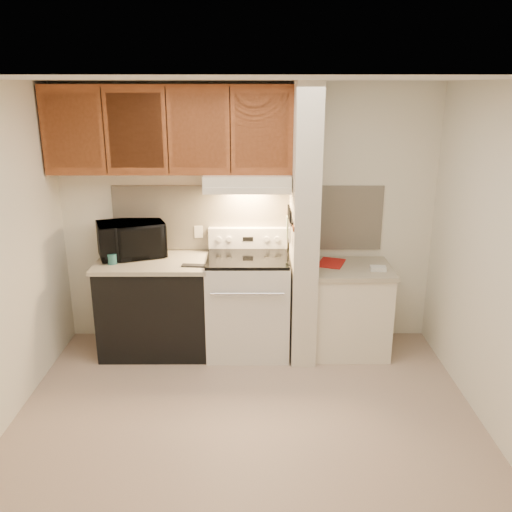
{
  "coord_description": "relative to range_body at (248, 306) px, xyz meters",
  "views": [
    {
      "loc": [
        0.06,
        -3.61,
        2.46
      ],
      "look_at": [
        0.08,
        0.75,
        1.08
      ],
      "focal_mm": 38.0,
      "sensor_mm": 36.0,
      "label": 1
    }
  ],
  "objects": [
    {
      "name": "right_cab_base",
      "position": [
        0.97,
        -0.01,
        -0.06
      ],
      "size": [
        0.7,
        0.6,
        0.81
      ],
      "primitive_type": "cube",
      "color": "#EFE6CE",
      "rests_on": "floor"
    },
    {
      "name": "knife_handle_c",
      "position": [
        0.38,
        -0.05,
        0.91
      ],
      "size": [
        0.02,
        0.02,
        0.1
      ],
      "primitive_type": "cylinder",
      "color": "black",
      "rests_on": "knife_strip"
    },
    {
      "name": "wall_back",
      "position": [
        0.0,
        0.34,
        0.79
      ],
      "size": [
        3.6,
        2.5,
        0.02
      ],
      "primitive_type": "cube",
      "rotation": [
        1.57,
        0.0,
        0.0
      ],
      "color": "white",
      "rests_on": "floor"
    },
    {
      "name": "knife_strip",
      "position": [
        0.39,
        -0.06,
        0.86
      ],
      "size": [
        0.02,
        0.42,
        0.04
      ],
      "primitive_type": "cube",
      "color": "black",
      "rests_on": "partition_pillar"
    },
    {
      "name": "pillar_trim",
      "position": [
        0.39,
        -0.01,
        0.84
      ],
      "size": [
        0.01,
        0.7,
        0.04
      ],
      "primitive_type": "cube",
      "color": "brown",
      "rests_on": "partition_pillar"
    },
    {
      "name": "left_countertop",
      "position": [
        -0.88,
        0.01,
        0.43
      ],
      "size": [
        1.04,
        0.67,
        0.04
      ],
      "primitive_type": "cube",
      "color": "#B3A990",
      "rests_on": "dishwasher_front"
    },
    {
      "name": "knife_blade_c",
      "position": [
        0.38,
        -0.05,
        0.74
      ],
      "size": [
        0.01,
        0.04,
        0.2
      ],
      "primitive_type": "cube",
      "color": "silver",
      "rests_on": "knife_strip"
    },
    {
      "name": "knife_blade_d",
      "position": [
        0.38,
        0.01,
        0.76
      ],
      "size": [
        0.01,
        0.04,
        0.16
      ],
      "primitive_type": "cube",
      "color": "silver",
      "rests_on": "knife_strip"
    },
    {
      "name": "spoon_rest",
      "position": [
        -0.48,
        -0.16,
        0.46
      ],
      "size": [
        0.22,
        0.09,
        0.01
      ],
      "primitive_type": "cube",
      "rotation": [
        0.0,
        0.0,
        -0.1
      ],
      "color": "black",
      "rests_on": "left_countertop"
    },
    {
      "name": "outlet",
      "position": [
        -0.48,
        0.32,
        0.64
      ],
      "size": [
        0.08,
        0.01,
        0.12
      ],
      "primitive_type": "cube",
      "color": "#EFE6CE",
      "rests_on": "backsplash"
    },
    {
      "name": "cab_gap_b",
      "position": [
        -0.69,
        0.01,
        1.62
      ],
      "size": [
        0.01,
        0.01,
        0.73
      ],
      "primitive_type": "cube",
      "color": "black",
      "rests_on": "upper_cabinets"
    },
    {
      "name": "wall_right",
      "position": [
        1.8,
        -1.16,
        0.79
      ],
      "size": [
        0.02,
        3.0,
        2.5
      ],
      "primitive_type": "cube",
      "color": "white",
      "rests_on": "floor"
    },
    {
      "name": "knife_handle_a",
      "position": [
        0.38,
        -0.22,
        0.91
      ],
      "size": [
        0.02,
        0.02,
        0.1
      ],
      "primitive_type": "cylinder",
      "color": "black",
      "rests_on": "knife_strip"
    },
    {
      "name": "hood_lip",
      "position": [
        0.0,
        -0.08,
        1.12
      ],
      "size": [
        0.78,
        0.04,
        0.06
      ],
      "primitive_type": "cube",
      "color": "#EFE6CE",
      "rests_on": "range_hood"
    },
    {
      "name": "cab_door_a",
      "position": [
        -1.51,
        0.01,
        1.62
      ],
      "size": [
        0.46,
        0.01,
        0.63
      ],
      "primitive_type": "cube",
      "color": "brown",
      "rests_on": "upper_cabinets"
    },
    {
      "name": "partition_pillar",
      "position": [
        0.51,
        -0.01,
        0.79
      ],
      "size": [
        0.22,
        0.7,
        2.5
      ],
      "primitive_type": "cube",
      "color": "beige",
      "rests_on": "floor"
    },
    {
      "name": "upper_cabinets",
      "position": [
        -0.69,
        0.17,
        1.62
      ],
      "size": [
        2.18,
        0.33,
        0.77
      ],
      "primitive_type": "cube",
      "color": "brown",
      "rests_on": "wall_back"
    },
    {
      "name": "range_hood",
      "position": [
        0.0,
        0.12,
        1.17
      ],
      "size": [
        0.78,
        0.44,
        0.15
      ],
      "primitive_type": "cube",
      "color": "#EFE6CE",
      "rests_on": "upper_cabinets"
    },
    {
      "name": "backsplash",
      "position": [
        0.0,
        0.33,
        0.78
      ],
      "size": [
        2.6,
        0.02,
        0.63
      ],
      "primitive_type": "cube",
      "color": "beige",
      "rests_on": "wall_back"
    },
    {
      "name": "oven_handle",
      "position": [
        0.0,
        -0.35,
        0.26
      ],
      "size": [
        0.65,
        0.02,
        0.02
      ],
      "primitive_type": "cylinder",
      "rotation": [
        0.0,
        1.57,
        0.0
      ],
      "color": "silver",
      "rests_on": "range_body"
    },
    {
      "name": "white_box",
      "position": [
        1.19,
        -0.11,
        0.41
      ],
      "size": [
        0.15,
        0.11,
        0.04
      ],
      "primitive_type": "cube",
      "rotation": [
        0.0,
        0.0,
        -0.09
      ],
      "color": "white",
      "rests_on": "right_countertop"
    },
    {
      "name": "range_display",
      "position": [
        0.0,
        0.24,
        0.59
      ],
      "size": [
        0.1,
        0.01,
        0.04
      ],
      "primitive_type": "cube",
      "color": "black",
      "rests_on": "range_backguard"
    },
    {
      "name": "cab_door_c",
      "position": [
        -0.42,
        0.01,
        1.62
      ],
      "size": [
        0.46,
        0.01,
        0.63
      ],
      "primitive_type": "cube",
      "color": "brown",
      "rests_on": "upper_cabinets"
    },
    {
      "name": "oven_window",
      "position": [
        0.0,
        -0.32,
        0.04
      ],
      "size": [
        0.5,
        0.01,
        0.3
      ],
      "primitive_type": "cube",
      "color": "black",
      "rests_on": "range_body"
    },
    {
      "name": "range_body",
      "position": [
        0.0,
        0.0,
        0.0
      ],
      "size": [
        0.76,
        0.65,
        0.92
      ],
      "primitive_type": "cube",
      "color": "silver",
      "rests_on": "floor"
    },
    {
      "name": "knife_handle_b",
      "position": [
        0.38,
        -0.14,
        0.91
      ],
      "size": [
        0.02,
        0.02,
        0.1
      ],
      "primitive_type": "cylinder",
      "color": "black",
      "rests_on": "knife_strip"
    },
    {
      "name": "knife_handle_e",
      "position": [
        0.38,
        0.09,
        0.91
      ],
      "size": [
        0.02,
        0.02,
        0.1
      ],
      "primitive_type": "cylinder",
      "color": "black",
      "rests_on": "knife_strip"
    },
    {
      "name": "knife_blade_e",
      "position": [
        0.38,
        0.1,
        0.75
      ],
      "size": [
        0.01,
        0.04,
        0.18
      ],
      "primitive_type": "cube",
      "color": "silver",
      "rests_on": "knife_strip"
    },
    {
      "name": "microwave",
      "position": [
        -1.1,
        0.15,
        0.62
      ],
      "size": [
        0.7,
        0.59,
        0.33
      ],
      "primitive_type": "imported",
      "rotation": [
        0.0,
        0.0,
        0.37
      ],
      "color": "black",
      "rests_on": "left_countertop"
    },
    {
      "name": "cab_gap_c",
      "position": [
        -0.14,
        0.01,
        1.62
      ],
      "size": [
        0.01,
        0.01,
        0.73
      ],
      "primitive_type": "cube",
      "color": "black",
      "rests_on": "upper_cabinets"
    },
    {
      "name": "range_knob_right_outer",
      "position": [
        0.28,
        0.24,
        0.59
      ],
      "size": [
        0.05,
        0.02,
        0.05
      ],
      "primitive_type": "cylinder",
      "rotation": [
        1.57,
        0.0,
        0.0
      ],
      "color": "silver",
      "rests_on": "range_backguard"
    },
    {
      "name": "knife_handle_d",
      "position": [
        0.38,
        0.02,
        0.91
      ],
      "size": [
        0.02,
        0.02,
        0.1
      ],
      "primitive_type": "cylinder",
      "color": "black",
      "rests_on": "knife_strip"
    },
    {
      "name": "right_countertop",
      "position": [
        0.97,
        -0.01,
        0.37
      ],
      "size": [
        0.74,
        0.64,
        0.04
      ],
      "primitive_type": "cube",
      "color": "#B3A990",
      "rests_on": "right_cab_base"
    },
    {
      "name": "oven_mitt",
      "position": [
        0.38,
        0.17,
        0.73
      ],
      "size": [
        0.03,
        0.09,
        0.21
      ],
      "primitive_type": "cube",
      "color": "gray",
      "rests_on": "partition_pillar"
    },
    {
      "name": "cooktop",
      "position": [
        0.0,
        0.0,
        0.48
      ],
      "size": [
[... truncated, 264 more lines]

